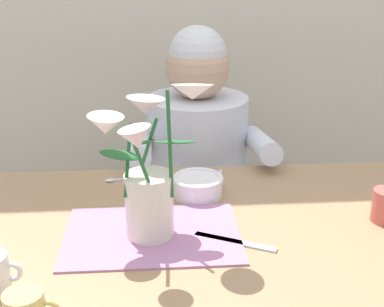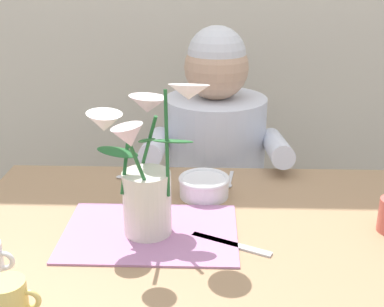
{
  "view_description": "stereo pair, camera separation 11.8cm",
  "coord_description": "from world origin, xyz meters",
  "px_view_note": "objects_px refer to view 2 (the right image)",
  "views": [
    {
      "loc": [
        -0.12,
        -1.05,
        1.34
      ],
      "look_at": [
        -0.04,
        0.05,
        0.92
      ],
      "focal_mm": 48.57,
      "sensor_mm": 36.0,
      "label": 1
    },
    {
      "loc": [
        -0.01,
        -1.05,
        1.34
      ],
      "look_at": [
        -0.04,
        0.05,
        0.92
      ],
      "focal_mm": 48.57,
      "sensor_mm": 36.0,
      "label": 2
    }
  ],
  "objects_px": {
    "ceramic_bowl": "(204,186)",
    "coffee_cup": "(9,301)",
    "dinner_knife": "(231,244)",
    "seated_person": "(214,191)",
    "flower_vase": "(146,171)"
  },
  "relations": [
    {
      "from": "seated_person",
      "to": "ceramic_bowl",
      "type": "xyz_separation_m",
      "value": [
        -0.03,
        -0.41,
        0.21
      ]
    },
    {
      "from": "dinner_knife",
      "to": "coffee_cup",
      "type": "height_order",
      "value": "coffee_cup"
    },
    {
      "from": "seated_person",
      "to": "flower_vase",
      "type": "xyz_separation_m",
      "value": [
        -0.16,
        -0.61,
        0.33
      ]
    },
    {
      "from": "ceramic_bowl",
      "to": "coffee_cup",
      "type": "distance_m",
      "value": 0.61
    },
    {
      "from": "ceramic_bowl",
      "to": "coffee_cup",
      "type": "height_order",
      "value": "coffee_cup"
    },
    {
      "from": "dinner_knife",
      "to": "seated_person",
      "type": "bearing_deg",
      "value": 118.8
    },
    {
      "from": "coffee_cup",
      "to": "flower_vase",
      "type": "bearing_deg",
      "value": 57.12
    },
    {
      "from": "dinner_knife",
      "to": "ceramic_bowl",
      "type": "bearing_deg",
      "value": 130.3
    },
    {
      "from": "seated_person",
      "to": "ceramic_bowl",
      "type": "bearing_deg",
      "value": -95.1
    },
    {
      "from": "ceramic_bowl",
      "to": "dinner_knife",
      "type": "height_order",
      "value": "ceramic_bowl"
    },
    {
      "from": "dinner_knife",
      "to": "coffee_cup",
      "type": "relative_size",
      "value": 2.04
    },
    {
      "from": "seated_person",
      "to": "coffee_cup",
      "type": "bearing_deg",
      "value": -112.0
    },
    {
      "from": "seated_person",
      "to": "ceramic_bowl",
      "type": "height_order",
      "value": "seated_person"
    },
    {
      "from": "dinner_knife",
      "to": "coffee_cup",
      "type": "distance_m",
      "value": 0.48
    },
    {
      "from": "ceramic_bowl",
      "to": "dinner_knife",
      "type": "xyz_separation_m",
      "value": [
        0.06,
        -0.25,
        -0.03
      ]
    }
  ]
}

